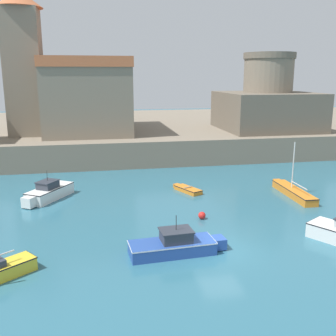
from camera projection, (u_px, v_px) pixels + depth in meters
ground_plane at (222, 250)px, 23.96m from camera, size 200.00×200.00×0.00m
quay_seawall at (140, 131)px, 63.59m from camera, size 120.00×40.00×3.05m
sailboat_orange_0 at (293, 192)px, 34.59m from camera, size 1.35×6.83×4.73m
motorboat_blue_2 at (175, 245)px, 23.35m from camera, size 5.96×2.16×2.41m
motorboat_white_3 at (49, 192)px, 33.56m from camera, size 3.99×5.23×2.54m
dinghy_orange_4 at (187, 189)px, 35.81m from camera, size 2.19×3.37×0.48m
mooring_buoy at (202, 215)px, 29.01m from camera, size 0.55×0.55×0.55m
church at (77, 89)px, 50.80m from camera, size 15.49×15.58×16.97m
fortress at (267, 104)px, 53.62m from camera, size 12.19×12.19×10.20m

